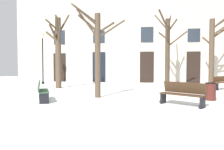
{
  "coord_description": "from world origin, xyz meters",
  "views": [
    {
      "loc": [
        2.36,
        -13.41,
        1.73
      ],
      "look_at": [
        0.0,
        1.71,
        0.97
      ],
      "focal_mm": 40.65,
      "sensor_mm": 36.0,
      "label": 1
    }
  ],
  "objects_px": {
    "tree_center": "(167,48)",
    "streetlamp": "(43,53)",
    "tree_near_facade": "(213,49)",
    "bench_near_lamp": "(183,94)",
    "bench_back_to_back_right": "(42,91)",
    "tree_left_of_center": "(58,49)",
    "tree_right_of_center": "(97,50)",
    "litter_bin": "(210,91)",
    "bench_near_center_tree": "(223,82)"
  },
  "relations": [
    {
      "from": "tree_left_of_center",
      "to": "streetlamp",
      "type": "distance_m",
      "value": 3.84
    },
    {
      "from": "tree_near_facade",
      "to": "bench_near_center_tree",
      "type": "relative_size",
      "value": 3.21
    },
    {
      "from": "streetlamp",
      "to": "tree_right_of_center",
      "type": "bearing_deg",
      "value": -49.71
    },
    {
      "from": "bench_near_lamp",
      "to": "litter_bin",
      "type": "bearing_deg",
      "value": 84.86
    },
    {
      "from": "bench_near_center_tree",
      "to": "bench_near_lamp",
      "type": "bearing_deg",
      "value": -161.23
    },
    {
      "from": "tree_right_of_center",
      "to": "litter_bin",
      "type": "xyz_separation_m",
      "value": [
        5.34,
        -0.11,
        -1.95
      ]
    },
    {
      "from": "bench_near_center_tree",
      "to": "tree_near_facade",
      "type": "bearing_deg",
      "value": 50.44
    },
    {
      "from": "streetlamp",
      "to": "litter_bin",
      "type": "xyz_separation_m",
      "value": [
        11.32,
        -7.17,
        -2.09
      ]
    },
    {
      "from": "tree_right_of_center",
      "to": "litter_bin",
      "type": "bearing_deg",
      "value": -1.22
    },
    {
      "from": "tree_left_of_center",
      "to": "tree_near_facade",
      "type": "distance_m",
      "value": 10.96
    },
    {
      "from": "tree_right_of_center",
      "to": "streetlamp",
      "type": "relative_size",
      "value": 1.16
    },
    {
      "from": "streetlamp",
      "to": "bench_back_to_back_right",
      "type": "distance_m",
      "value": 9.64
    },
    {
      "from": "tree_near_facade",
      "to": "streetlamp",
      "type": "height_order",
      "value": "tree_near_facade"
    },
    {
      "from": "litter_bin",
      "to": "bench_back_to_back_right",
      "type": "bearing_deg",
      "value": -169.09
    },
    {
      "from": "tree_right_of_center",
      "to": "litter_bin",
      "type": "distance_m",
      "value": 5.68
    },
    {
      "from": "tree_near_facade",
      "to": "streetlamp",
      "type": "bearing_deg",
      "value": 179.74
    },
    {
      "from": "tree_near_facade",
      "to": "tree_right_of_center",
      "type": "relative_size",
      "value": 1.11
    },
    {
      "from": "tree_center",
      "to": "bench_near_lamp",
      "type": "relative_size",
      "value": 3.08
    },
    {
      "from": "bench_back_to_back_right",
      "to": "tree_near_facade",
      "type": "bearing_deg",
      "value": -72.59
    },
    {
      "from": "tree_center",
      "to": "bench_near_lamp",
      "type": "height_order",
      "value": "tree_center"
    },
    {
      "from": "tree_left_of_center",
      "to": "bench_near_lamp",
      "type": "xyz_separation_m",
      "value": [
        7.47,
        -5.87,
        -2.18
      ]
    },
    {
      "from": "litter_bin",
      "to": "tree_left_of_center",
      "type": "bearing_deg",
      "value": 154.76
    },
    {
      "from": "tree_center",
      "to": "bench_near_center_tree",
      "type": "xyz_separation_m",
      "value": [
        3.41,
        -1.6,
        -2.32
      ]
    },
    {
      "from": "tree_near_facade",
      "to": "bench_near_lamp",
      "type": "xyz_separation_m",
      "value": [
        -3.1,
        -8.79,
        -2.2
      ]
    },
    {
      "from": "tree_center",
      "to": "tree_near_facade",
      "type": "bearing_deg",
      "value": 7.31
    },
    {
      "from": "tree_right_of_center",
      "to": "bench_back_to_back_right",
      "type": "relative_size",
      "value": 2.69
    },
    {
      "from": "tree_center",
      "to": "streetlamp",
      "type": "height_order",
      "value": "tree_center"
    },
    {
      "from": "bench_near_lamp",
      "to": "bench_near_center_tree",
      "type": "bearing_deg",
      "value": 99.42
    },
    {
      "from": "tree_left_of_center",
      "to": "tree_right_of_center",
      "type": "height_order",
      "value": "tree_left_of_center"
    },
    {
      "from": "tree_center",
      "to": "bench_near_center_tree",
      "type": "bearing_deg",
      "value": -25.19
    },
    {
      "from": "tree_near_facade",
      "to": "bench_near_lamp",
      "type": "height_order",
      "value": "tree_near_facade"
    },
    {
      "from": "streetlamp",
      "to": "litter_bin",
      "type": "bearing_deg",
      "value": -32.36
    },
    {
      "from": "bench_near_center_tree",
      "to": "bench_near_lamp",
      "type": "xyz_separation_m",
      "value": [
        -3.3,
        -6.77,
        0.02
      ]
    },
    {
      "from": "tree_left_of_center",
      "to": "streetlamp",
      "type": "relative_size",
      "value": 1.24
    },
    {
      "from": "litter_bin",
      "to": "bench_near_center_tree",
      "type": "xyz_separation_m",
      "value": [
        1.87,
        5.1,
        0.05
      ]
    },
    {
      "from": "tree_center",
      "to": "tree_left_of_center",
      "type": "bearing_deg",
      "value": -161.19
    },
    {
      "from": "streetlamp",
      "to": "bench_back_to_back_right",
      "type": "bearing_deg",
      "value": -66.12
    },
    {
      "from": "streetlamp",
      "to": "bench_back_to_back_right",
      "type": "xyz_separation_m",
      "value": [
        3.82,
        -8.62,
        -2.03
      ]
    },
    {
      "from": "tree_right_of_center",
      "to": "bench_near_lamp",
      "type": "height_order",
      "value": "tree_right_of_center"
    },
    {
      "from": "tree_left_of_center",
      "to": "tree_center",
      "type": "relative_size",
      "value": 0.93
    },
    {
      "from": "bench_back_to_back_right",
      "to": "bench_near_lamp",
      "type": "distance_m",
      "value": 6.08
    },
    {
      "from": "tree_center",
      "to": "streetlamp",
      "type": "relative_size",
      "value": 1.33
    },
    {
      "from": "tree_center",
      "to": "streetlamp",
      "type": "bearing_deg",
      "value": 177.24
    },
    {
      "from": "tree_left_of_center",
      "to": "tree_center",
      "type": "height_order",
      "value": "tree_center"
    },
    {
      "from": "litter_bin",
      "to": "bench_back_to_back_right",
      "type": "height_order",
      "value": "bench_back_to_back_right"
    },
    {
      "from": "tree_right_of_center",
      "to": "bench_near_lamp",
      "type": "distance_m",
      "value": 4.68
    },
    {
      "from": "tree_left_of_center",
      "to": "bench_back_to_back_right",
      "type": "xyz_separation_m",
      "value": [
        1.39,
        -5.64,
        -2.19
      ]
    },
    {
      "from": "litter_bin",
      "to": "bench_near_center_tree",
      "type": "height_order",
      "value": "bench_near_center_tree"
    },
    {
      "from": "bench_near_lamp",
      "to": "tree_center",
      "type": "bearing_deg",
      "value": 126.15
    },
    {
      "from": "tree_right_of_center",
      "to": "bench_near_center_tree",
      "type": "bearing_deg",
      "value": 34.68
    }
  ]
}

